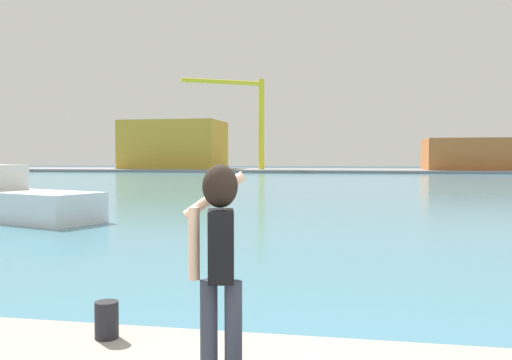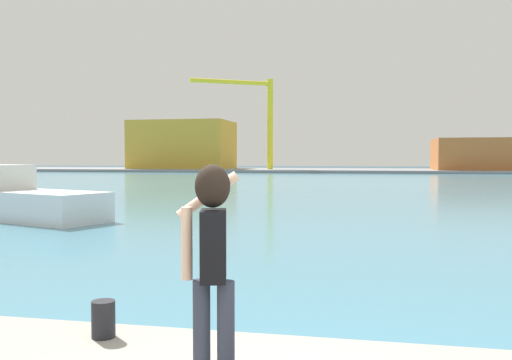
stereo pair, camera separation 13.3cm
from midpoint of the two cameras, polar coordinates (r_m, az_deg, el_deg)
ground_plane at (r=53.47m, az=10.18°, el=-0.28°), size 220.00×220.00×0.00m
harbor_water at (r=55.47m, az=10.21°, el=-0.18°), size 140.00×100.00×0.02m
far_shore_dock at (r=95.44m, az=10.46°, el=0.97°), size 140.00×20.00×0.48m
person_photographer at (r=4.36m, az=-4.72°, el=-7.26°), size 0.54×0.54×1.74m
harbor_bollard at (r=5.81m, az=-15.95°, el=-13.84°), size 0.23×0.23×0.37m
warehouse_left at (r=101.72m, az=-8.57°, el=3.64°), size 17.51×11.95×8.67m
warehouse_right at (r=95.74m, az=21.54°, el=2.50°), size 14.87×11.84×5.04m
port_crane at (r=93.50m, az=-0.70°, el=7.15°), size 12.63×7.96×15.40m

